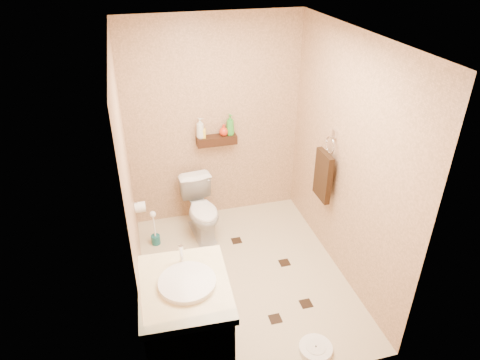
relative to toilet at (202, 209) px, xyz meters
name	(u,v)px	position (x,y,z in m)	size (l,w,h in m)	color
ground	(244,276)	(0.26, -0.83, -0.33)	(2.50, 2.50, 0.00)	#C2B28E
wall_back	(215,123)	(0.26, 0.42, 0.87)	(2.00, 0.04, 2.40)	tan
wall_front	(296,266)	(0.26, -2.08, 0.87)	(2.00, 0.04, 2.40)	tan
wall_left	(130,190)	(-0.74, -0.83, 0.87)	(0.04, 2.50, 2.40)	tan
wall_right	(346,161)	(1.26, -0.83, 0.87)	(0.04, 2.50, 2.40)	tan
ceiling	(245,36)	(0.26, -0.83, 2.07)	(2.00, 2.50, 0.02)	silver
wall_shelf	(217,140)	(0.26, 0.34, 0.69)	(0.46, 0.14, 0.10)	black
floor_accents	(249,277)	(0.31, -0.86, -0.33)	(1.16, 1.31, 0.01)	black
toilet	(202,209)	(0.00, 0.00, 0.00)	(0.37, 0.65, 0.66)	white
vanity	(188,329)	(-0.44, -1.78, 0.15)	(0.67, 0.80, 1.08)	brown
bathroom_scale	(316,349)	(0.61, -1.87, -0.30)	(0.33, 0.33, 0.06)	white
toilet_brush	(155,233)	(-0.56, -0.06, -0.18)	(0.10, 0.10, 0.44)	#16595B
towel_ring	(324,174)	(1.18, -0.58, 0.61)	(0.12, 0.30, 0.76)	silver
toilet_paper	(140,207)	(-0.68, -0.18, 0.27)	(0.12, 0.11, 0.12)	white
bottle_a	(200,128)	(0.08, 0.34, 0.86)	(0.09, 0.09, 0.24)	silver
bottle_b	(203,131)	(0.11, 0.34, 0.81)	(0.07, 0.07, 0.15)	yellow
bottle_c	(224,130)	(0.35, 0.34, 0.81)	(0.10, 0.10, 0.13)	red
bottle_d	(230,125)	(0.43, 0.34, 0.86)	(0.09, 0.09, 0.25)	green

